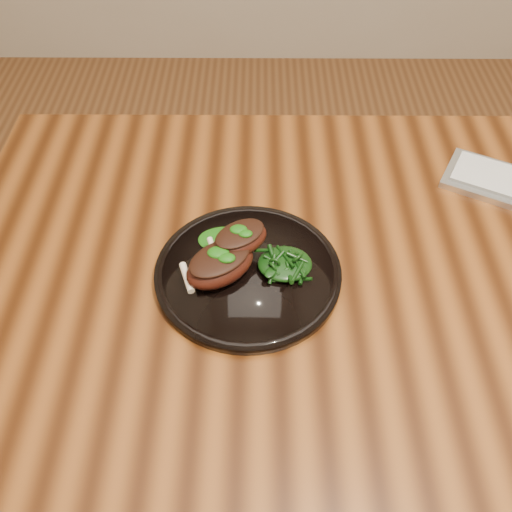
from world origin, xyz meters
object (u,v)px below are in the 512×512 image
at_px(lamb_chop_front, 220,264).
at_px(greens_heap, 285,261).
at_px(plate, 248,273).
at_px(desk, 442,295).

xyz_separation_m(lamb_chop_front, greens_heap, (0.10, 0.02, -0.01)).
distance_m(lamb_chop_front, greens_heap, 0.10).
distance_m(plate, greens_heap, 0.06).
relative_size(plate, greens_heap, 3.44).
relative_size(lamb_chop_front, greens_heap, 1.58).
bearing_deg(desk, greens_heap, -174.36).
bearing_deg(plate, greens_heap, 5.19).
height_order(lamb_chop_front, greens_heap, lamb_chop_front).
xyz_separation_m(desk, greens_heap, (-0.27, -0.03, 0.11)).
bearing_deg(greens_heap, plate, -174.81).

